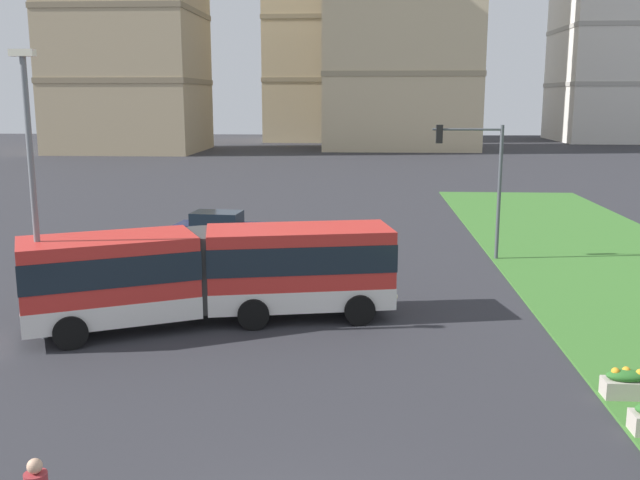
{
  "coord_description": "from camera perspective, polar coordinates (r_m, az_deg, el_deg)",
  "views": [
    {
      "loc": [
        1.15,
        -9.85,
        7.21
      ],
      "look_at": [
        -0.38,
        15.13,
        2.2
      ],
      "focal_mm": 40.23,
      "sensor_mm": 36.0,
      "label": 1
    }
  ],
  "objects": [
    {
      "name": "traffic_light_far_right",
      "position": [
        32.4,
        12.48,
        5.53
      ],
      "size": [
        3.09,
        0.28,
        6.02
      ],
      "color": "#474C51",
      "rests_on": "ground"
    },
    {
      "name": "flower_planter_2",
      "position": [
        19.11,
        23.19,
        -10.44
      ],
      "size": [
        1.1,
        0.56,
        0.74
      ],
      "color": "#B7AD9E",
      "rests_on": "grass_median"
    },
    {
      "name": "apartment_tower_eastcentre",
      "position": [
        130.89,
        23.57,
        16.93
      ],
      "size": [
        21.79,
        19.68,
        44.06
      ],
      "color": "silver",
      "rests_on": "ground"
    },
    {
      "name": "articulated_bus",
      "position": [
        23.29,
        -8.44,
        -2.61
      ],
      "size": [
        11.9,
        6.08,
        3.0
      ],
      "color": "red",
      "rests_on": "ground"
    },
    {
      "name": "car_navy_sedan",
      "position": [
        36.21,
        -8.01,
        0.94
      ],
      "size": [
        4.56,
        2.37,
        1.58
      ],
      "color": "#19234C",
      "rests_on": "ground"
    },
    {
      "name": "streetlight_left",
      "position": [
        22.58,
        -21.89,
        4.14
      ],
      "size": [
        0.7,
        0.28,
        8.53
      ],
      "color": "slate",
      "rests_on": "ground"
    }
  ]
}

